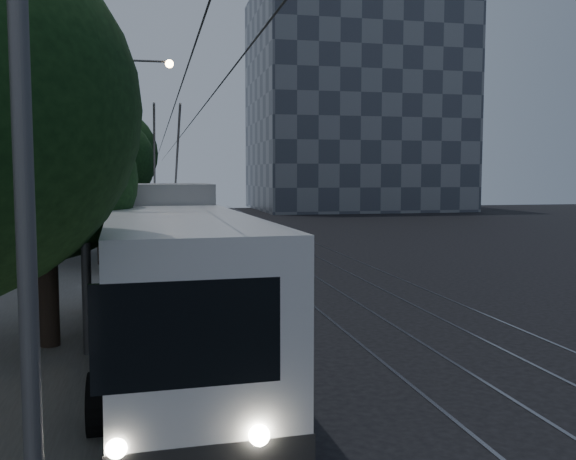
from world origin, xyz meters
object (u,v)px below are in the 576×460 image
(pickup_silver, at_px, (161,248))
(streetlamp_near, at_px, (102,89))
(trolleybus, at_px, (172,280))
(car_white_c, at_px, (164,223))
(car_white_d, at_px, (154,222))
(car_white_b, at_px, (185,237))
(streetlamp_far, at_px, (137,131))
(car_white_a, at_px, (164,236))

(pickup_silver, relative_size, streetlamp_near, 0.65)
(trolleybus, xyz_separation_m, streetlamp_near, (-1.36, 0.18, 3.99))
(pickup_silver, bearing_deg, streetlamp_near, -71.48)
(streetlamp_near, bearing_deg, car_white_c, 86.66)
(trolleybus, relative_size, car_white_d, 3.46)
(car_white_b, xyz_separation_m, streetlamp_near, (-2.69, -20.37, 5.07))
(streetlamp_far, bearing_deg, car_white_a, -55.11)
(pickup_silver, bearing_deg, trolleybus, -65.62)
(trolleybus, height_order, car_white_a, trolleybus)
(trolleybus, bearing_deg, car_white_a, 86.66)
(pickup_silver, xyz_separation_m, car_white_c, (0.42, 16.01, -0.11))
(pickup_silver, distance_m, car_white_c, 16.01)
(car_white_b, height_order, car_white_c, car_white_c)
(trolleybus, xyz_separation_m, car_white_d, (-0.27, 31.59, -1.10))
(trolleybus, distance_m, car_white_b, 20.63)
(car_white_a, bearing_deg, car_white_b, 43.86)
(trolleybus, distance_m, pickup_silver, 13.48)
(pickup_silver, relative_size, car_white_d, 1.70)
(trolleybus, relative_size, streetlamp_far, 1.20)
(car_white_b, height_order, streetlamp_far, streetlamp_far)
(trolleybus, bearing_deg, pickup_silver, 87.56)
(trolleybus, bearing_deg, car_white_d, 87.75)
(pickup_silver, height_order, car_white_b, pickup_silver)
(car_white_d, relative_size, streetlamp_near, 0.38)
(streetlamp_near, distance_m, streetlamp_far, 21.76)
(car_white_c, bearing_deg, car_white_d, 128.23)
(streetlamp_near, relative_size, streetlamp_far, 0.91)
(car_white_a, xyz_separation_m, streetlamp_far, (-1.31, 1.88, 5.51))
(car_white_d, distance_m, streetlamp_near, 31.84)
(car_white_c, relative_size, streetlamp_far, 0.44)
(car_white_d, height_order, streetlamp_near, streetlamp_near)
(car_white_c, bearing_deg, trolleybus, -68.53)
(car_white_b, relative_size, car_white_c, 0.96)
(car_white_a, distance_m, car_white_c, 9.40)
(pickup_silver, distance_m, streetlamp_near, 14.18)
(car_white_d, xyz_separation_m, streetlamp_far, (-0.83, -9.66, 5.62))
(trolleybus, distance_m, car_white_d, 31.61)
(car_white_d, bearing_deg, streetlamp_near, -87.84)
(car_white_d, bearing_deg, car_white_a, -83.46)
(trolleybus, height_order, streetlamp_far, streetlamp_far)
(pickup_silver, height_order, streetlamp_near, streetlamp_near)
(car_white_b, relative_size, streetlamp_near, 0.46)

